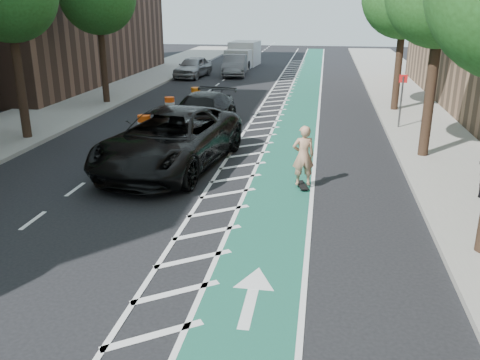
% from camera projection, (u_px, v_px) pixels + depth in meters
% --- Properties ---
extents(ground, '(120.00, 120.00, 0.00)m').
position_uv_depth(ground, '(149.00, 229.00, 12.87)').
color(ground, black).
rests_on(ground, ground).
extents(bike_lane, '(2.00, 90.00, 0.01)m').
position_uv_depth(bike_lane, '(293.00, 137.00, 21.73)').
color(bike_lane, '#164F38').
rests_on(bike_lane, ground).
extents(buffer_strip, '(1.40, 90.00, 0.01)m').
position_uv_depth(buffer_strip, '(258.00, 135.00, 21.96)').
color(buffer_strip, silver).
rests_on(buffer_strip, ground).
extents(sidewalk_right, '(5.00, 90.00, 0.15)m').
position_uv_depth(sidewalk_right, '(453.00, 142.00, 20.72)').
color(sidewalk_right, gray).
rests_on(sidewalk_right, ground).
extents(sidewalk_left, '(5.00, 90.00, 0.15)m').
position_uv_depth(sidewalk_left, '(24.00, 125.00, 23.61)').
color(sidewalk_left, gray).
rests_on(sidewalk_left, ground).
extents(curb_right, '(0.12, 90.00, 0.16)m').
position_uv_depth(curb_right, '(391.00, 139.00, 21.09)').
color(curb_right, gray).
rests_on(curb_right, ground).
extents(curb_left, '(0.12, 90.00, 0.16)m').
position_uv_depth(curb_left, '(73.00, 126.00, 23.24)').
color(curb_left, gray).
rests_on(curb_left, ground).
extents(sign_post, '(0.35, 0.08, 2.47)m').
position_uv_depth(sign_post, '(401.00, 100.00, 22.45)').
color(sign_post, '#4C4C4C').
rests_on(sign_post, ground).
extents(skateboard, '(0.44, 0.87, 0.11)m').
position_uv_depth(skateboard, '(302.00, 185.00, 15.70)').
color(skateboard, black).
rests_on(skateboard, ground).
extents(skateboarder, '(0.77, 0.61, 1.87)m').
position_uv_depth(skateboarder, '(303.00, 156.00, 15.38)').
color(skateboarder, tan).
rests_on(skateboarder, skateboard).
extents(suv_near, '(4.21, 7.53, 1.99)m').
position_uv_depth(suv_near, '(170.00, 139.00, 17.42)').
color(suv_near, black).
rests_on(suv_near, ground).
extents(suv_far, '(2.71, 5.68, 1.60)m').
position_uv_depth(suv_far, '(201.00, 113.00, 22.60)').
color(suv_far, black).
rests_on(suv_far, ground).
extents(car_silver, '(2.41, 4.82, 1.58)m').
position_uv_depth(car_silver, '(193.00, 67.00, 38.97)').
color(car_silver, '#999B9E').
rests_on(car_silver, ground).
extents(car_grey, '(2.15, 5.00, 1.60)m').
position_uv_depth(car_grey, '(235.00, 65.00, 39.89)').
color(car_grey, slate).
rests_on(car_grey, ground).
extents(box_truck, '(2.65, 5.29, 2.14)m').
position_uv_depth(box_truck, '(243.00, 55.00, 45.97)').
color(box_truck, silver).
rests_on(box_truck, ground).
extents(barrel_a, '(0.69, 0.69, 0.94)m').
position_uv_depth(barrel_a, '(145.00, 127.00, 21.61)').
color(barrel_a, '#E84B0C').
rests_on(barrel_a, ground).
extents(barrel_b, '(0.64, 0.64, 0.87)m').
position_uv_depth(barrel_b, '(170.00, 106.00, 26.15)').
color(barrel_b, '#FF4B0D').
rests_on(barrel_b, ground).
extents(barrel_c, '(0.65, 0.65, 0.88)m').
position_uv_depth(barrel_c, '(196.00, 96.00, 29.00)').
color(barrel_c, orange).
rests_on(barrel_c, ground).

